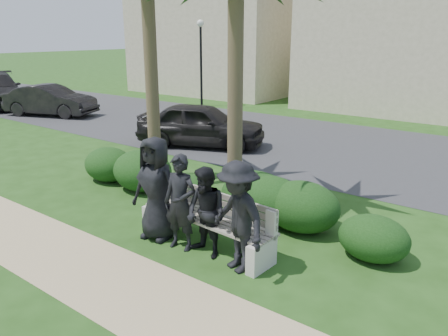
{
  "coord_description": "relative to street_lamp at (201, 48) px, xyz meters",
  "views": [
    {
      "loc": [
        5.55,
        -5.48,
        3.63
      ],
      "look_at": [
        0.7,
        1.0,
        1.13
      ],
      "focal_mm": 35.0,
      "sensor_mm": 36.0,
      "label": 1
    }
  ],
  "objects": [
    {
      "name": "ground",
      "position": [
        9.0,
        -12.0,
        -2.94
      ],
      "size": [
        160.0,
        160.0,
        0.0
      ],
      "primitive_type": "plane",
      "color": "#204413",
      "rests_on": "ground"
    },
    {
      "name": "footpath",
      "position": [
        9.0,
        -13.8,
        -2.94
      ],
      "size": [
        30.0,
        1.6,
        0.01
      ],
      "primitive_type": "cube",
      "color": "tan",
      "rests_on": "ground"
    },
    {
      "name": "asphalt_street",
      "position": [
        9.0,
        -4.0,
        -2.94
      ],
      "size": [
        160.0,
        8.0,
        0.01
      ],
      "primitive_type": "cube",
      "color": "#2D2D30",
      "rests_on": "ground"
    },
    {
      "name": "stucco_bldg_left",
      "position": [
        -3.0,
        6.0,
        0.72
      ],
      "size": [
        10.4,
        8.4,
        7.3
      ],
      "color": "tan",
      "rests_on": "ground"
    },
    {
      "name": "stucco_bldg_right",
      "position": [
        8.0,
        6.0,
        0.72
      ],
      "size": [
        8.4,
        8.4,
        7.3
      ],
      "color": "tan",
      "rests_on": "ground"
    },
    {
      "name": "street_lamp",
      "position": [
        0.0,
        0.0,
        0.0
      ],
      "size": [
        0.36,
        0.36,
        4.29
      ],
      "color": "black",
      "rests_on": "ground"
    },
    {
      "name": "park_bench",
      "position": [
        10.05,
        -12.01,
        -2.52
      ],
      "size": [
        2.72,
        0.8,
        0.94
      ],
      "rotation": [
        0.0,
        0.0,
        -0.07
      ],
      "color": "gray",
      "rests_on": "ground"
    },
    {
      "name": "man_a",
      "position": [
        9.13,
        -12.29,
        -1.99
      ],
      "size": [
        1.0,
        0.71,
        1.91
      ],
      "primitive_type": "imported",
      "rotation": [
        0.0,
        0.0,
        0.12
      ],
      "color": "black",
      "rests_on": "ground"
    },
    {
      "name": "man_b",
      "position": [
        9.77,
        -12.35,
        -2.09
      ],
      "size": [
        0.68,
        0.5,
        1.7
      ],
      "primitive_type": "imported",
      "rotation": [
        0.0,
        0.0,
        0.16
      ],
      "color": "black",
      "rests_on": "ground"
    },
    {
      "name": "man_c",
      "position": [
        10.29,
        -12.29,
        -2.17
      ],
      "size": [
        0.84,
        0.69,
        1.55
      ],
      "primitive_type": "imported",
      "rotation": [
        0.0,
        0.0,
        -0.15
      ],
      "color": "black",
      "rests_on": "ground"
    },
    {
      "name": "man_d",
      "position": [
        10.98,
        -12.36,
        -2.04
      ],
      "size": [
        1.32,
        1.02,
        1.8
      ],
      "primitive_type": "imported",
      "rotation": [
        0.0,
        0.0,
        -0.34
      ],
      "color": "black",
      "rests_on": "ground"
    },
    {
      "name": "hedge_a",
      "position": [
        5.76,
        -10.68,
        -2.5
      ],
      "size": [
        1.36,
        1.12,
        0.88
      ],
      "primitive_type": "ellipsoid",
      "color": "#14340E",
      "rests_on": "ground"
    },
    {
      "name": "hedge_b",
      "position": [
        6.98,
        -10.65,
        -2.44
      ],
      "size": [
        1.53,
        1.27,
        1.0
      ],
      "primitive_type": "ellipsoid",
      "color": "#14340E",
      "rests_on": "ground"
    },
    {
      "name": "hedge_c",
      "position": [
        8.49,
        -10.72,
        -2.59
      ],
      "size": [
        1.08,
        0.89,
        0.7
      ],
      "primitive_type": "ellipsoid",
      "color": "#14340E",
      "rests_on": "ground"
    },
    {
      "name": "hedge_d",
      "position": [
        10.03,
        -10.37,
        -2.46
      ],
      "size": [
        1.49,
        1.23,
        0.97
      ],
      "primitive_type": "ellipsoid",
      "color": "#14340E",
      "rests_on": "ground"
    },
    {
      "name": "hedge_e",
      "position": [
        10.4,
        -10.43,
        -2.46
      ],
      "size": [
        1.47,
        1.22,
        0.96
      ],
      "primitive_type": "ellipsoid",
      "color": "#14340E",
      "rests_on": "ground"
    },
    {
      "name": "hedge_f",
      "position": [
        12.59,
        -10.7,
        -2.56
      ],
      "size": [
        1.19,
        0.98,
        0.77
      ],
      "primitive_type": "ellipsoid",
      "color": "#14340E",
      "rests_on": "ground"
    },
    {
      "name": "hedge_extra",
      "position": [
        11.09,
        -10.37,
        -2.46
      ],
      "size": [
        1.49,
        1.23,
        0.97
      ],
      "primitive_type": "ellipsoid",
      "color": "#14340E",
      "rests_on": "ground"
    },
    {
      "name": "car_a",
      "position": [
        5.37,
        -6.49,
        -2.22
      ],
      "size": [
        4.57,
        3.21,
        1.44
      ],
      "primitive_type": "imported",
      "rotation": [
        0.0,
        0.0,
        1.97
      ],
      "color": "black",
      "rests_on": "ground"
    },
    {
      "name": "car_b",
      "position": [
        -3.78,
        -6.27,
        -2.25
      ],
      "size": [
        4.46,
        2.88,
        1.39
      ],
      "primitive_type": "imported",
      "rotation": [
        0.0,
        0.0,
        1.94
      ],
      "color": "black",
      "rests_on": "ground"
    }
  ]
}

